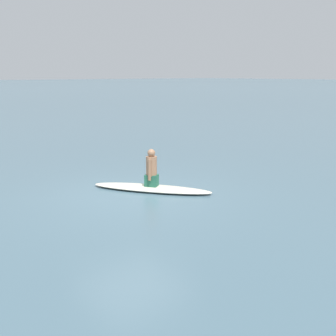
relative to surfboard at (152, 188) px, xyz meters
name	(u,v)px	position (x,y,z in m)	size (l,w,h in m)	color
ground_plane	(132,195)	(0.04, -0.62, -0.06)	(400.00, 400.00, 0.00)	slate
surfboard	(152,188)	(0.00, 0.00, 0.00)	(3.07, 0.67, 0.12)	silver
person_paddler	(151,169)	(0.00, 0.00, 0.48)	(0.39, 0.38, 0.93)	#26664C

